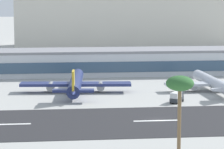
% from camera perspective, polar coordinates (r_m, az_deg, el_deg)
% --- Properties ---
extents(ground_plane, '(1400.00, 1400.00, 0.00)m').
position_cam_1_polar(ground_plane, '(150.91, 4.41, -4.48)').
color(ground_plane, '#A8A8A3').
extents(runway_strip, '(800.00, 35.58, 0.08)m').
position_cam_1_polar(runway_strip, '(149.32, 4.53, -4.60)').
color(runway_strip, '#262628').
rests_on(runway_strip, ground_plane).
extents(runway_centreline_dash_3, '(12.00, 1.20, 0.01)m').
position_cam_1_polar(runway_centreline_dash_3, '(147.13, -10.40, -4.88)').
color(runway_centreline_dash_3, white).
rests_on(runway_centreline_dash_3, runway_strip).
extents(runway_centreline_dash_4, '(12.00, 1.20, 0.01)m').
position_cam_1_polar(runway_centreline_dash_4, '(149.27, 4.44, -4.59)').
color(runway_centreline_dash_4, white).
rests_on(runway_centreline_dash_4, runway_strip).
extents(terminal_building, '(160.53, 20.84, 10.23)m').
position_cam_1_polar(terminal_building, '(235.29, 1.21, 1.30)').
color(terminal_building, silver).
rests_on(terminal_building, ground_plane).
extents(distant_hotel_block, '(143.35, 30.24, 38.32)m').
position_cam_1_polar(distant_hotel_block, '(365.37, 1.77, 5.89)').
color(distant_hotel_block, beige).
rests_on(distant_hotel_block, ground_plane).
extents(airliner_gold_tail_gate_0, '(37.28, 46.23, 9.65)m').
position_cam_1_polar(airliner_gold_tail_gate_0, '(190.93, -3.64, -0.90)').
color(airliner_gold_tail_gate_0, navy).
rests_on(airliner_gold_tail_gate_0, ground_plane).
extents(airliner_black_tail_gate_1, '(32.93, 42.43, 8.85)m').
position_cam_1_polar(airliner_black_tail_gate_1, '(195.90, 10.09, -0.85)').
color(airliner_black_tail_gate_1, silver).
rests_on(airliner_black_tail_gate_1, ground_plane).
extents(service_box_truck_0, '(5.27, 6.34, 3.25)m').
position_cam_1_polar(service_box_truck_0, '(174.38, 6.46, -2.21)').
color(service_box_truck_0, '#2D3338').
rests_on(service_box_truck_0, ground_plane).
extents(palm_tree_1, '(5.58, 5.58, 16.56)m').
position_cam_1_polar(palm_tree_1, '(114.47, 6.75, -1.17)').
color(palm_tree_1, brown).
rests_on(palm_tree_1, ground_plane).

